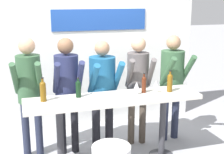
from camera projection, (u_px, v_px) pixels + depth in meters
back_wall at (88, 48)px, 5.49m from camera, size 3.96×0.12×2.79m
tasting_table at (114, 108)px, 4.19m from camera, size 2.36×0.55×0.98m
person_far_left at (29, 84)px, 4.35m from camera, size 0.45×0.57×1.74m
person_left at (67, 83)px, 4.44m from camera, size 0.41×0.53×1.73m
person_center_left at (103, 84)px, 4.57m from camera, size 0.49×0.57×1.67m
person_center at (138, 79)px, 4.75m from camera, size 0.44×0.56×1.70m
person_center_right at (172, 77)px, 4.91m from camera, size 0.47×0.57×1.71m
wine_bottle_0 at (43, 90)px, 3.94m from camera, size 0.08×0.08×0.31m
wine_bottle_1 at (78, 88)px, 4.10m from camera, size 0.07×0.07×0.27m
wine_bottle_2 at (170, 82)px, 4.34m from camera, size 0.08×0.08×0.31m
wine_bottle_3 at (144, 84)px, 4.30m from camera, size 0.06×0.06×0.28m
wine_glass_0 at (137, 86)px, 4.22m from camera, size 0.07×0.07×0.18m
wine_glass_1 at (156, 84)px, 4.29m from camera, size 0.07×0.07×0.18m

